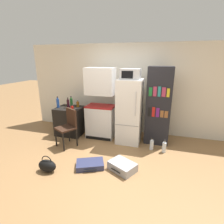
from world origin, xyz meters
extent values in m
plane|color=olive|center=(0.00, 0.00, 0.00)|extent=(24.00, 24.00, 0.00)
cube|color=silver|center=(0.20, 2.00, 1.24)|extent=(6.40, 0.10, 2.48)
cube|color=black|center=(-1.52, 1.28, 0.39)|extent=(0.71, 0.63, 0.78)
cube|color=white|center=(-0.62, 1.35, 0.43)|extent=(0.74, 0.50, 0.85)
cube|color=maroon|center=(-0.62, 1.35, 0.87)|extent=(0.75, 0.51, 0.03)
cube|color=white|center=(-0.62, 1.35, 1.52)|extent=(0.74, 0.42, 0.68)
cube|color=black|center=(-0.62, 1.10, 0.04)|extent=(0.71, 0.01, 0.08)
cube|color=white|center=(0.18, 1.29, 0.80)|extent=(0.59, 0.63, 1.61)
cube|color=gray|center=(0.18, 0.97, 0.55)|extent=(0.57, 0.01, 0.01)
cylinder|color=silver|center=(0.37, 0.96, 1.09)|extent=(0.02, 0.02, 0.56)
cube|color=#B7B7BC|center=(0.18, 1.29, 1.73)|extent=(0.45, 0.42, 0.24)
cube|color=black|center=(0.13, 1.07, 1.73)|extent=(0.26, 0.01, 0.17)
cube|color=black|center=(0.86, 1.41, 0.96)|extent=(0.59, 0.38, 1.91)
cube|color=black|center=(0.66, 1.22, 0.85)|extent=(0.06, 0.01, 0.22)
cube|color=red|center=(0.76, 1.22, 0.86)|extent=(0.07, 0.01, 0.24)
cube|color=#661E75|center=(0.86, 1.22, 0.86)|extent=(0.08, 0.01, 0.22)
cube|color=brown|center=(0.96, 1.22, 0.83)|extent=(0.08, 0.01, 0.17)
cube|color=brown|center=(1.06, 1.22, 0.83)|extent=(0.08, 0.01, 0.16)
cube|color=#1E7033|center=(0.66, 1.22, 1.34)|extent=(0.07, 0.01, 0.20)
cube|color=#A33351|center=(0.76, 1.22, 1.35)|extent=(0.08, 0.01, 0.23)
cube|color=teal|center=(0.86, 1.22, 1.36)|extent=(0.06, 0.01, 0.23)
cube|color=#A33351|center=(0.96, 1.22, 1.35)|extent=(0.09, 0.01, 0.22)
cube|color=gold|center=(1.06, 1.22, 1.34)|extent=(0.06, 0.01, 0.20)
cylinder|color=#AD1914|center=(-1.29, 1.03, 0.84)|extent=(0.08, 0.08, 0.12)
cylinder|color=#AD1914|center=(-1.29, 1.03, 0.91)|extent=(0.04, 0.04, 0.02)
cylinder|color=black|center=(-1.29, 1.03, 0.92)|extent=(0.04, 0.04, 0.01)
cylinder|color=#1E6028|center=(-1.51, 1.40, 0.89)|extent=(0.07, 0.07, 0.23)
cylinder|color=#1E6028|center=(-1.51, 1.40, 1.03)|extent=(0.03, 0.03, 0.04)
cylinder|color=black|center=(-1.51, 1.40, 1.06)|extent=(0.04, 0.04, 0.02)
cylinder|color=brown|center=(-1.32, 1.42, 0.85)|extent=(0.08, 0.08, 0.14)
cylinder|color=brown|center=(-1.32, 1.42, 0.93)|extent=(0.04, 0.04, 0.02)
cylinder|color=black|center=(-1.32, 1.42, 0.95)|extent=(0.04, 0.04, 0.01)
cylinder|color=#1E47A3|center=(-1.82, 1.21, 0.90)|extent=(0.07, 0.07, 0.24)
cylinder|color=#1E47A3|center=(-1.82, 1.21, 1.04)|extent=(0.03, 0.03, 0.04)
cylinder|color=black|center=(-1.82, 1.21, 1.07)|extent=(0.04, 0.04, 0.02)
cylinder|color=black|center=(-1.54, 1.28, 0.89)|extent=(0.07, 0.07, 0.22)
cylinder|color=black|center=(-1.54, 1.28, 1.02)|extent=(0.03, 0.03, 0.04)
cylinder|color=black|center=(-1.54, 1.28, 1.05)|extent=(0.04, 0.04, 0.02)
cylinder|color=silver|center=(-1.60, 1.51, 0.80)|extent=(0.13, 0.13, 0.04)
cylinder|color=black|center=(-1.49, 0.50, 0.23)|extent=(0.04, 0.04, 0.45)
cylinder|color=black|center=(-1.17, 0.32, 0.23)|extent=(0.04, 0.04, 0.45)
cylinder|color=black|center=(-1.31, 0.82, 0.23)|extent=(0.04, 0.04, 0.45)
cylinder|color=black|center=(-0.99, 0.64, 0.23)|extent=(0.04, 0.04, 0.45)
cube|color=#331E14|center=(-1.24, 0.57, 0.47)|extent=(0.54, 0.54, 0.04)
cube|color=#331E14|center=(-1.15, 0.73, 0.71)|extent=(0.36, 0.23, 0.43)
cube|color=navy|center=(-0.35, -0.08, 0.05)|extent=(0.63, 0.54, 0.11)
cylinder|color=black|center=(-0.27, -0.26, 0.05)|extent=(0.23, 0.12, 0.02)
cube|color=#99999E|center=(0.30, -0.01, 0.08)|extent=(0.60, 0.55, 0.17)
cylinder|color=black|center=(0.21, -0.18, 0.08)|extent=(0.21, 0.12, 0.02)
ellipsoid|color=black|center=(-1.07, -0.44, 0.12)|extent=(0.36, 0.20, 0.24)
torus|color=black|center=(-1.07, -0.44, 0.23)|extent=(0.21, 0.02, 0.21)
cylinder|color=silver|center=(0.79, 0.98, 0.11)|extent=(0.09, 0.09, 0.23)
cylinder|color=silver|center=(0.79, 0.98, 0.25)|extent=(0.04, 0.04, 0.04)
cylinder|color=black|center=(0.79, 0.98, 0.28)|extent=(0.05, 0.05, 0.02)
cylinder|color=silver|center=(1.07, 0.92, 0.12)|extent=(0.09, 0.09, 0.24)
cylinder|color=silver|center=(1.07, 0.92, 0.26)|extent=(0.04, 0.04, 0.04)
cylinder|color=black|center=(1.07, 0.92, 0.29)|extent=(0.05, 0.05, 0.02)
camera|label=1|loc=(0.92, -2.87, 2.07)|focal=28.00mm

